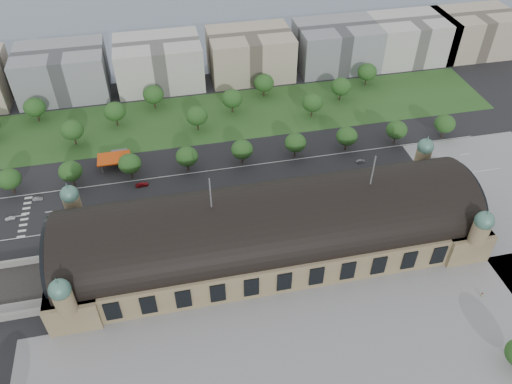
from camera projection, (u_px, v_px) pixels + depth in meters
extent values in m
plane|color=black|center=(270.00, 250.00, 182.30)|extent=(900.00, 900.00, 0.00)
cube|color=#93825B|center=(270.00, 239.00, 178.34)|extent=(150.00, 40.00, 12.00)
cube|color=#93825B|center=(77.00, 269.00, 167.80)|extent=(16.00, 43.00, 12.00)
cube|color=#93825B|center=(442.00, 212.00, 188.89)|extent=(16.00, 43.00, 12.00)
cylinder|color=black|center=(270.00, 227.00, 174.39)|extent=(144.00, 37.60, 37.60)
cylinder|color=black|center=(52.00, 256.00, 161.58)|extent=(1.20, 32.00, 32.00)
cylinder|color=black|center=(462.00, 194.00, 184.56)|extent=(1.20, 32.00, 32.00)
cylinder|color=#93825B|center=(73.00, 206.00, 176.65)|extent=(6.00, 6.00, 8.00)
sphere|color=#4D7B6C|center=(69.00, 194.00, 173.02)|extent=(6.40, 6.40, 6.40)
cone|color=#4D7B6C|center=(66.00, 186.00, 170.39)|extent=(1.00, 1.00, 2.50)
cylinder|color=#93825B|center=(423.00, 158.00, 197.73)|extent=(6.00, 6.00, 8.00)
sphere|color=#4D7B6C|center=(426.00, 147.00, 194.11)|extent=(6.40, 6.40, 6.40)
cone|color=#4D7B6C|center=(428.00, 138.00, 191.47)|extent=(1.00, 1.00, 2.50)
cylinder|color=#93825B|center=(64.00, 301.00, 145.77)|extent=(6.00, 6.00, 8.00)
sphere|color=#4D7B6C|center=(60.00, 290.00, 142.14)|extent=(6.40, 6.40, 6.40)
cone|color=#4D7B6C|center=(56.00, 281.00, 139.51)|extent=(1.00, 1.00, 2.50)
cylinder|color=#93825B|center=(480.00, 232.00, 166.85)|extent=(6.00, 6.00, 8.00)
sphere|color=#4D7B6C|center=(485.00, 221.00, 163.23)|extent=(6.40, 6.40, 6.40)
cone|color=#4D7B6C|center=(488.00, 212.00, 160.59)|extent=(1.00, 1.00, 2.50)
cylinder|color=#59595B|center=(210.00, 193.00, 158.39)|extent=(0.50, 0.50, 12.00)
cylinder|color=#59595B|center=(373.00, 170.00, 167.04)|extent=(0.50, 0.50, 12.00)
cube|color=gray|center=(335.00, 350.00, 151.52)|extent=(190.00, 48.00, 0.12)
cube|color=black|center=(202.00, 191.00, 207.09)|extent=(260.00, 26.00, 0.10)
cube|color=#285120|center=(198.00, 119.00, 248.32)|extent=(300.00, 45.00, 0.10)
cube|color=#C8400B|center=(114.00, 158.00, 216.13)|extent=(14.00, 9.00, 0.70)
cube|color=#59595B|center=(120.00, 155.00, 222.90)|extent=(7.00, 5.00, 3.20)
cylinder|color=#59595B|center=(102.00, 160.00, 219.27)|extent=(0.50, 0.50, 4.40)
cylinder|color=#59595B|center=(128.00, 157.00, 221.00)|extent=(0.50, 0.50, 4.40)
cylinder|color=#59595B|center=(102.00, 169.00, 214.56)|extent=(0.50, 0.50, 4.40)
cylinder|color=#59595B|center=(128.00, 166.00, 216.29)|extent=(0.50, 0.50, 4.40)
cube|color=gray|center=(62.00, 72.00, 259.59)|extent=(45.00, 32.00, 24.00)
cube|color=#B9B6AF|center=(159.00, 63.00, 267.45)|extent=(45.00, 32.00, 24.00)
cube|color=#B4A48D|center=(250.00, 54.00, 275.32)|extent=(45.00, 32.00, 24.00)
cube|color=gray|center=(336.00, 46.00, 283.19)|extent=(45.00, 32.00, 24.00)
cube|color=#B9B6AF|center=(410.00, 39.00, 290.27)|extent=(45.00, 32.00, 24.00)
cube|color=#B4A48D|center=(472.00, 33.00, 296.56)|extent=(45.00, 32.00, 24.00)
cylinder|color=#2D2116|center=(13.00, 189.00, 204.74)|extent=(0.70, 0.70, 4.32)
ellipsoid|color=#214719|center=(9.00, 179.00, 201.26)|extent=(9.60, 9.60, 8.16)
cylinder|color=#2D2116|center=(73.00, 181.00, 208.51)|extent=(0.70, 0.70, 4.32)
ellipsoid|color=#214719|center=(70.00, 171.00, 205.03)|extent=(9.60, 9.60, 8.16)
cylinder|color=#2D2116|center=(132.00, 173.00, 212.29)|extent=(0.70, 0.70, 4.32)
ellipsoid|color=#214719|center=(130.00, 164.00, 208.81)|extent=(9.60, 9.60, 8.16)
cylinder|color=#2D2116|center=(188.00, 166.00, 216.07)|extent=(0.70, 0.70, 4.32)
ellipsoid|color=#214719|center=(187.00, 156.00, 212.59)|extent=(9.60, 9.60, 8.16)
cylinder|color=#2D2116|center=(242.00, 159.00, 219.84)|extent=(0.70, 0.70, 4.32)
ellipsoid|color=#214719|center=(242.00, 149.00, 216.36)|extent=(9.60, 9.60, 8.16)
cylinder|color=#2D2116|center=(295.00, 152.00, 223.62)|extent=(0.70, 0.70, 4.32)
ellipsoid|color=#214719|center=(295.00, 143.00, 220.14)|extent=(9.60, 9.60, 8.16)
cylinder|color=#2D2116|center=(345.00, 146.00, 227.40)|extent=(0.70, 0.70, 4.32)
ellipsoid|color=#214719|center=(347.00, 136.00, 223.91)|extent=(9.60, 9.60, 8.16)
cylinder|color=#2D2116|center=(395.00, 139.00, 231.17)|extent=(0.70, 0.70, 4.32)
ellipsoid|color=#214719|center=(397.00, 130.00, 227.69)|extent=(9.60, 9.60, 8.16)
cylinder|color=#2D2116|center=(442.00, 133.00, 234.95)|extent=(0.70, 0.70, 4.32)
ellipsoid|color=#214719|center=(445.00, 124.00, 231.47)|extent=(9.60, 9.60, 8.16)
cylinder|color=#2D2116|center=(38.00, 117.00, 244.95)|extent=(0.70, 0.70, 4.68)
ellipsoid|color=#214719|center=(35.00, 107.00, 241.18)|extent=(10.40, 10.40, 8.84)
cylinder|color=#2D2116|center=(75.00, 140.00, 230.30)|extent=(0.70, 0.70, 4.68)
ellipsoid|color=#214719|center=(72.00, 130.00, 226.52)|extent=(10.40, 10.40, 8.84)
cylinder|color=#2D2116|center=(117.00, 121.00, 242.11)|extent=(0.70, 0.70, 4.68)
ellipsoid|color=#214719|center=(115.00, 111.00, 238.34)|extent=(10.40, 10.40, 8.84)
cylinder|color=#2D2116|center=(155.00, 104.00, 253.92)|extent=(0.70, 0.70, 4.68)
ellipsoid|color=#214719|center=(153.00, 95.00, 250.15)|extent=(10.40, 10.40, 8.84)
cylinder|color=#2D2116|center=(198.00, 126.00, 239.26)|extent=(0.70, 0.70, 4.68)
ellipsoid|color=#214719|center=(197.00, 116.00, 235.49)|extent=(10.40, 10.40, 8.84)
cylinder|color=#2D2116|center=(232.00, 108.00, 251.08)|extent=(0.70, 0.70, 4.68)
ellipsoid|color=#214719|center=(232.00, 98.00, 247.31)|extent=(10.40, 10.40, 8.84)
cylinder|color=#2D2116|center=(264.00, 93.00, 262.89)|extent=(0.70, 0.70, 4.68)
ellipsoid|color=#214719|center=(264.00, 83.00, 259.12)|extent=(10.40, 10.40, 8.84)
cylinder|color=#2D2116|center=(312.00, 112.00, 248.23)|extent=(0.70, 0.70, 4.68)
ellipsoid|color=#214719|center=(313.00, 102.00, 244.46)|extent=(10.40, 10.40, 8.84)
cylinder|color=#2D2116|center=(340.00, 96.00, 260.04)|extent=(0.70, 0.70, 4.68)
ellipsoid|color=#214719|center=(341.00, 86.00, 256.27)|extent=(10.40, 10.40, 8.84)
cylinder|color=#2D2116|center=(366.00, 81.00, 271.86)|extent=(0.70, 0.70, 4.68)
ellipsoid|color=#214719|center=(367.00, 72.00, 268.09)|extent=(10.40, 10.40, 8.84)
imported|color=white|center=(10.00, 218.00, 193.94)|extent=(3.88, 1.83, 1.28)
imported|color=gray|center=(38.00, 199.00, 202.41)|extent=(3.88, 1.37, 1.28)
imported|color=black|center=(78.00, 211.00, 196.67)|extent=(5.25, 2.58, 1.43)
imported|color=maroon|center=(142.00, 184.00, 208.98)|extent=(5.53, 2.76, 1.54)
imported|color=#1C1845|center=(294.00, 193.00, 204.99)|extent=(4.46, 1.98, 1.49)
imported|color=slate|center=(361.00, 161.00, 221.19)|extent=(4.05, 1.60, 1.31)
imported|color=#BABABC|center=(434.00, 160.00, 221.69)|extent=(5.91, 3.24, 1.57)
imported|color=black|center=(113.00, 227.00, 190.05)|extent=(4.73, 4.18, 1.55)
imported|color=maroon|center=(85.00, 235.00, 186.75)|extent=(6.46, 5.29, 1.64)
imported|color=#161B3F|center=(122.00, 223.00, 191.96)|extent=(4.82, 4.41, 1.35)
imported|color=#505357|center=(152.00, 226.00, 190.83)|extent=(3.98, 3.65, 1.32)
imported|color=silver|center=(173.00, 220.00, 193.16)|extent=(4.24, 3.07, 1.33)
imported|color=#97999F|center=(140.00, 228.00, 190.08)|extent=(5.03, 4.07, 1.27)
imported|color=black|center=(207.00, 210.00, 197.07)|extent=(5.94, 5.17, 1.64)
imported|color=red|center=(201.00, 199.00, 200.57)|extent=(13.41, 4.18, 3.68)
imported|color=silver|center=(301.00, 183.00, 207.95)|extent=(12.88, 4.20, 3.52)
imported|color=white|center=(288.00, 185.00, 207.19)|extent=(11.89, 3.66, 3.26)
imported|color=gray|center=(482.00, 295.00, 166.16)|extent=(0.92, 0.60, 1.76)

